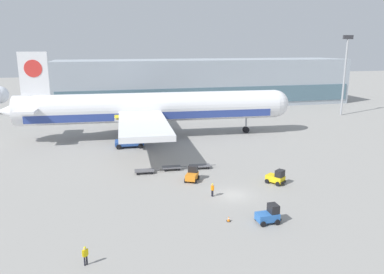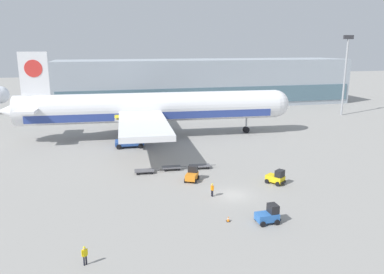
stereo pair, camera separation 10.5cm
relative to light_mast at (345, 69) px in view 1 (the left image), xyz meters
name	(u,v)px [view 1 (the left image)]	position (x,y,z in m)	size (l,w,h in m)	color
ground_plane	(233,195)	(-47.28, -45.28, -12.15)	(400.00, 400.00, 0.00)	gray
terminal_building	(206,82)	(-30.03, 26.90, -5.16)	(90.00, 18.20, 14.00)	#9EA8B2
light_mast	(345,69)	(0.00, 0.00, 0.00)	(2.80, 0.50, 20.72)	#9EA0A5
airplane_main	(149,108)	(-53.23, -12.17, -6.31)	(58.10, 48.41, 17.00)	white
scissor_lift_loader	(129,135)	(-57.79, -19.01, -9.98)	(5.38, 3.66, 5.77)	#284C99
baggage_tug_foreground	(276,177)	(-40.31, -42.94, -11.28)	(2.60, 2.81, 2.00)	yellow
baggage_tug_mid	(269,215)	(-46.29, -53.23, -11.28)	(2.50, 1.70, 2.00)	#2D66B7
baggage_tug_far	(192,174)	(-50.97, -39.05, -11.28)	(2.48, 2.81, 2.00)	orange
baggage_dolly_lead	(144,171)	(-56.97, -34.44, -11.76)	(3.75, 1.71, 0.48)	#56565B
baggage_dolly_second	(172,167)	(-52.84, -33.86, -11.76)	(3.75, 1.71, 0.48)	#56565B
baggage_dolly_third	(201,166)	(-48.39, -34.24, -11.76)	(3.75, 1.71, 0.48)	#56565B
ground_crew_near	(85,254)	(-64.67, -56.65, -11.14)	(0.51, 0.36, 1.72)	black
ground_crew_far	(212,189)	(-49.94, -45.07, -11.16)	(0.33, 0.54, 1.70)	black
traffic_cone_near	(229,219)	(-50.26, -51.94, -11.87)	(0.40, 0.40, 0.58)	black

